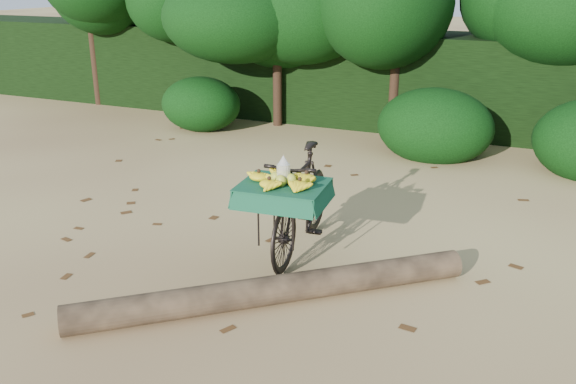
% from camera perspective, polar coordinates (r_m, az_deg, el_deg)
% --- Properties ---
extents(ground, '(80.00, 80.00, 0.00)m').
position_cam_1_polar(ground, '(7.15, -5.48, -4.12)').
color(ground, '#D3BF70').
rests_on(ground, ground).
extents(vendor_bicycle, '(0.88, 1.95, 1.16)m').
position_cam_1_polar(vendor_bicycle, '(6.55, 1.19, -0.76)').
color(vendor_bicycle, black).
rests_on(vendor_bicycle, ground).
extents(fallen_log, '(3.03, 2.66, 0.27)m').
position_cam_1_polar(fallen_log, '(5.69, -1.22, -9.14)').
color(fallen_log, brown).
rests_on(fallen_log, ground).
extents(hedge_backdrop, '(26.00, 1.80, 1.80)m').
position_cam_1_polar(hedge_backdrop, '(12.57, 8.69, 10.46)').
color(hedge_backdrop, black).
rests_on(hedge_backdrop, ground).
extents(tree_row, '(14.50, 2.00, 4.00)m').
position_cam_1_polar(tree_row, '(11.87, 4.76, 15.43)').
color(tree_row, black).
rests_on(tree_row, ground).
extents(bush_clumps, '(8.80, 1.70, 0.90)m').
position_cam_1_polar(bush_clumps, '(10.63, 8.24, 6.33)').
color(bush_clumps, black).
rests_on(bush_clumps, ground).
extents(leaf_litter, '(7.00, 7.30, 0.01)m').
position_cam_1_polar(leaf_litter, '(7.68, -3.13, -2.30)').
color(leaf_litter, '#4E2F14').
rests_on(leaf_litter, ground).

